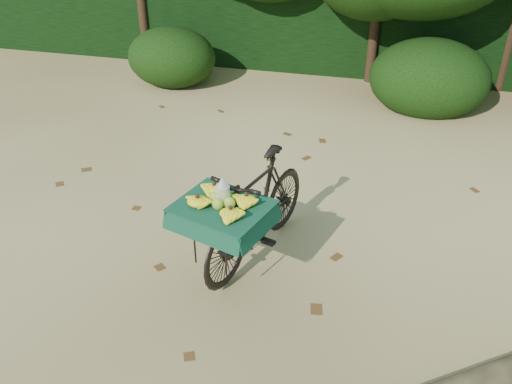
# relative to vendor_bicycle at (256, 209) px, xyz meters

# --- Properties ---
(ground) EXTENTS (80.00, 80.00, 0.00)m
(ground) POSITION_rel_vendor_bicycle_xyz_m (0.26, 0.24, -0.58)
(ground) COLOR #D3B870
(ground) RESTS_ON ground
(vendor_bicycle) EXTENTS (1.19, 1.98, 1.13)m
(vendor_bicycle) POSITION_rel_vendor_bicycle_xyz_m (0.00, 0.00, 0.00)
(vendor_bicycle) COLOR black
(vendor_bicycle) RESTS_ON ground
(fallen_log) EXTENTS (2.78, 2.08, 0.23)m
(fallen_log) POSITION_rel_vendor_bicycle_xyz_m (2.19, -1.21, -0.46)
(fallen_log) COLOR brown
(fallen_log) RESTS_ON ground
(hedge_backdrop) EXTENTS (26.00, 1.80, 1.80)m
(hedge_backdrop) POSITION_rel_vendor_bicycle_xyz_m (0.26, 6.54, 0.32)
(hedge_backdrop) COLOR black
(hedge_backdrop) RESTS_ON ground
(bush_clumps) EXTENTS (8.80, 1.70, 0.90)m
(bush_clumps) POSITION_rel_vendor_bicycle_xyz_m (0.76, 4.54, -0.13)
(bush_clumps) COLOR black
(bush_clumps) RESTS_ON ground
(leaf_litter) EXTENTS (7.00, 7.30, 0.01)m
(leaf_litter) POSITION_rel_vendor_bicycle_xyz_m (0.26, 0.89, -0.57)
(leaf_litter) COLOR #513415
(leaf_litter) RESTS_ON ground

